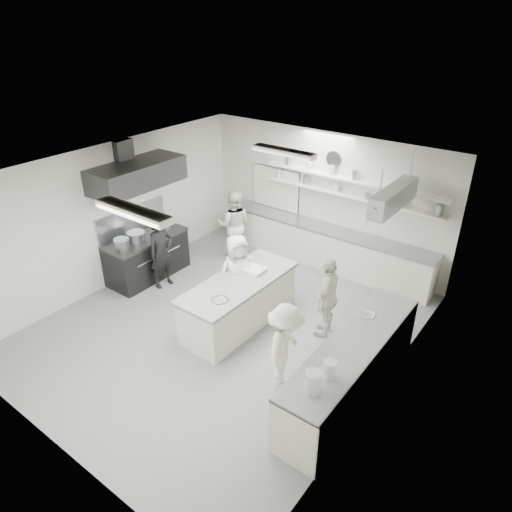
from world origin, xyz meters
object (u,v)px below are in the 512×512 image
Objects in this scene: right_counter at (351,370)px; back_counter at (326,247)px; stove at (147,258)px; prep_island at (239,303)px; cook_back at (234,225)px; cook_stove at (161,252)px.

back_counter is at bearing 124.65° from right_counter.
stove is 0.36× the size of back_counter.
back_counter is at bearing 87.81° from prep_island.
back_counter is at bearing 170.32° from cook_back.
cook_stove is at bearing 178.04° from prep_island.
cook_back reaches higher than cook_stove.
right_counter reaches higher than back_counter.
back_counter reaches higher than prep_island.
cook_back is at bearing -2.36° from cook_stove.
prep_island is 2.76m from cook_back.
stove is 2.14m from cook_back.
back_counter is 3.71m from cook_stove.
prep_island is at bearing 96.48° from cook_back.
cook_stove reaches higher than back_counter.
right_counter is at bearing -6.52° from stove.
cook_back reaches higher than prep_island.
back_counter is 2.09× the size of prep_island.
prep_island is at bearing -93.08° from back_counter.
right_counter is 2.55m from prep_island.
right_counter is 4.99m from cook_back.
cook_back is (0.37, 1.95, 0.03)m from cook_stove.
prep_island is 1.52× the size of cook_stove.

